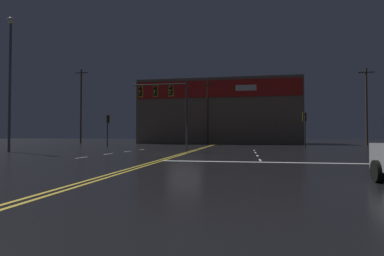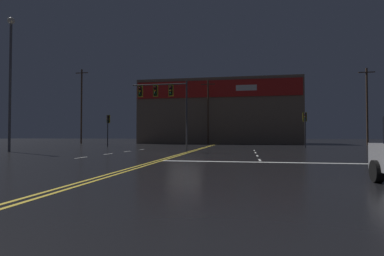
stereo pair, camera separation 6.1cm
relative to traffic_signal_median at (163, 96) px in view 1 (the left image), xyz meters
The scene contains 8 objects.
ground_plane 5.71m from the traffic_signal_median, 44.73° to the right, with size 200.00×200.00×0.00m, color black.
road_markings 6.87m from the traffic_signal_median, 47.12° to the right, with size 15.80×60.00×0.01m.
traffic_signal_median is the anchor object (origin of this frame).
traffic_signal_corner_northwest 13.41m from the traffic_signal_median, 135.75° to the left, with size 0.42×0.36×3.84m.
traffic_signal_corner_northeast 16.27m from the traffic_signal_median, 35.35° to the left, with size 0.42×0.36×3.86m.
streetlight_median_approach 12.92m from the traffic_signal_median, 167.21° to the right, with size 0.56×0.56×11.23m.
building_backdrop 27.96m from the traffic_signal_median, 85.24° to the left, with size 26.75×10.23×10.68m.
utility_pole_row 21.61m from the traffic_signal_median, 88.39° to the left, with size 46.38×0.26×12.52m.
Camera 1 is at (4.51, -22.21, 1.35)m, focal length 28.00 mm.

